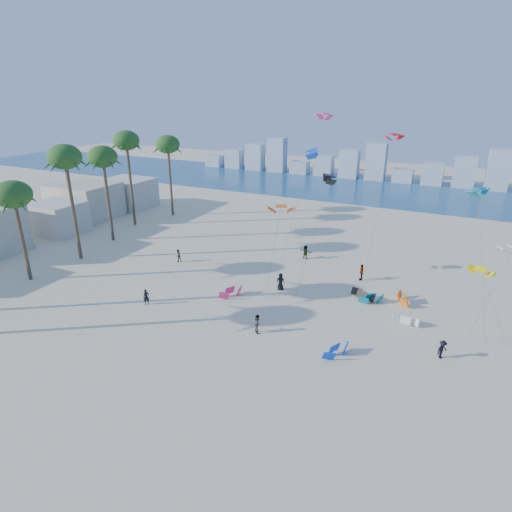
% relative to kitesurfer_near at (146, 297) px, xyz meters
% --- Properties ---
extents(ground, '(220.00, 220.00, 0.00)m').
position_rel_kitesurfer_near_xyz_m(ground, '(5.92, -10.01, -0.79)').
color(ground, beige).
rests_on(ground, ground).
extents(ocean, '(220.00, 220.00, 0.00)m').
position_rel_kitesurfer_near_xyz_m(ocean, '(5.92, 61.99, -0.79)').
color(ocean, navy).
rests_on(ocean, ground).
extents(kitesurfer_near, '(0.67, 0.68, 1.58)m').
position_rel_kitesurfer_near_xyz_m(kitesurfer_near, '(0.00, 0.00, 0.00)').
color(kitesurfer_near, black).
rests_on(kitesurfer_near, ground).
extents(kitesurfer_mid, '(1.03, 1.01, 1.67)m').
position_rel_kitesurfer_near_xyz_m(kitesurfer_mid, '(11.89, 0.22, 0.04)').
color(kitesurfer_mid, gray).
rests_on(kitesurfer_mid, ground).
extents(kitesurfers_far, '(36.58, 16.09, 1.84)m').
position_rel_kitesurfer_near_xyz_m(kitesurfers_far, '(14.01, 11.60, 0.06)').
color(kitesurfers_far, black).
rests_on(kitesurfers_far, ground).
extents(grounded_kites, '(19.24, 14.59, 0.89)m').
position_rel_kitesurfer_near_xyz_m(grounded_kites, '(17.55, 7.21, -0.37)').
color(grounded_kites, '#FF3885').
rests_on(grounded_kites, ground).
extents(flying_kites, '(24.49, 20.22, 17.32)m').
position_rel_kitesurfer_near_xyz_m(flying_kites, '(15.94, 14.99, 11.02)').
color(flying_kites, '#FF630D').
rests_on(flying_kites, ground).
extents(palm_row, '(9.33, 44.80, 14.58)m').
position_rel_kitesurfer_near_xyz_m(palm_row, '(-15.86, 6.13, 10.84)').
color(palm_row, brown).
rests_on(palm_row, ground).
extents(beachfront_buildings, '(11.50, 43.00, 6.00)m').
position_rel_kitesurfer_near_xyz_m(beachfront_buildings, '(-27.77, 10.81, 1.88)').
color(beachfront_buildings, beige).
rests_on(beachfront_buildings, ground).
extents(distant_skyline, '(85.00, 3.00, 8.40)m').
position_rel_kitesurfer_near_xyz_m(distant_skyline, '(4.74, 71.99, 2.30)').
color(distant_skyline, '#9EADBF').
rests_on(distant_skyline, ground).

